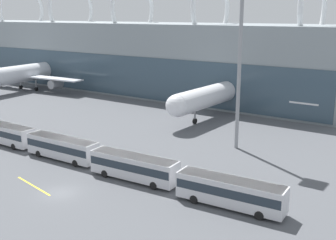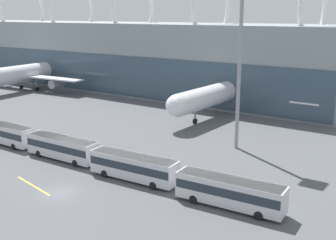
% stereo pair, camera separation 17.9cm
% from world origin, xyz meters
% --- Properties ---
extents(ground_plane, '(440.00, 440.00, 0.00)m').
position_xyz_m(ground_plane, '(0.00, 0.00, 0.00)').
color(ground_plane, '#515459').
extents(terminal_building, '(144.45, 24.70, 31.43)m').
position_xyz_m(terminal_building, '(-51.93, 62.22, 9.67)').
color(terminal_building, gray).
rests_on(terminal_building, ground_plane).
extents(airliner_at_gate_near, '(37.88, 38.78, 15.30)m').
position_xyz_m(airliner_at_gate_near, '(-62.38, 42.20, 4.85)').
color(airliner_at_gate_near, silver).
rests_on(airliner_at_gate_near, ground_plane).
extents(airliner_at_gate_far, '(39.46, 43.81, 13.36)m').
position_xyz_m(airliner_at_gate_far, '(-3.65, 51.71, 4.69)').
color(airliner_at_gate_far, white).
rests_on(airliner_at_gate_far, ground_plane).
extents(shuttle_bus_0, '(12.37, 2.87, 3.30)m').
position_xyz_m(shuttle_bus_0, '(-22.82, 8.18, 1.94)').
color(shuttle_bus_0, silver).
rests_on(shuttle_bus_0, ground_plane).
extents(shuttle_bus_1, '(12.41, 3.06, 3.30)m').
position_xyz_m(shuttle_bus_1, '(-9.10, 8.35, 1.94)').
color(shuttle_bus_1, silver).
rests_on(shuttle_bus_1, ground_plane).
extents(shuttle_bus_2, '(12.47, 3.42, 3.30)m').
position_xyz_m(shuttle_bus_2, '(4.62, 8.17, 1.94)').
color(shuttle_bus_2, silver).
rests_on(shuttle_bus_2, ground_plane).
extents(shuttle_bus_3, '(12.48, 3.50, 3.30)m').
position_xyz_m(shuttle_bus_3, '(18.33, 8.16, 1.94)').
color(shuttle_bus_3, silver).
rests_on(shuttle_bus_3, ground_plane).
extents(floodlight_mast, '(2.83, 2.83, 26.17)m').
position_xyz_m(floodlight_mast, '(9.43, 28.06, 17.98)').
color(floodlight_mast, gray).
rests_on(floodlight_mast, ground_plane).
extents(lane_stripe_0, '(8.50, 2.04, 0.01)m').
position_xyz_m(lane_stripe_0, '(-24.98, 14.74, 0.00)').
color(lane_stripe_0, yellow).
rests_on(lane_stripe_0, ground_plane).
extents(lane_stripe_5, '(8.10, 1.74, 0.01)m').
position_xyz_m(lane_stripe_5, '(-4.48, -0.52, 0.00)').
color(lane_stripe_5, yellow).
rests_on(lane_stripe_5, ground_plane).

